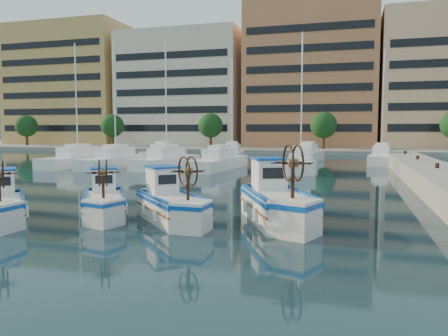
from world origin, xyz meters
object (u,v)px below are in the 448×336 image
fishing_boat_b (104,200)px  fishing_boat_d (276,200)px  fishing_boat_a (1,203)px  fishing_boat_c (171,202)px

fishing_boat_b → fishing_boat_d: size_ratio=0.80×
fishing_boat_a → fishing_boat_d: 10.47m
fishing_boat_d → fishing_boat_a: bearing=171.3°
fishing_boat_c → fishing_boat_b: bearing=135.2°
fishing_boat_b → fishing_boat_c: size_ratio=0.98×
fishing_boat_a → fishing_boat_b: fishing_boat_a is taller
fishing_boat_a → fishing_boat_d: size_ratio=0.78×
fishing_boat_c → fishing_boat_d: fishing_boat_d is taller
fishing_boat_a → fishing_boat_b: bearing=-11.2°
fishing_boat_a → fishing_boat_d: (10.07, 2.85, 0.15)m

